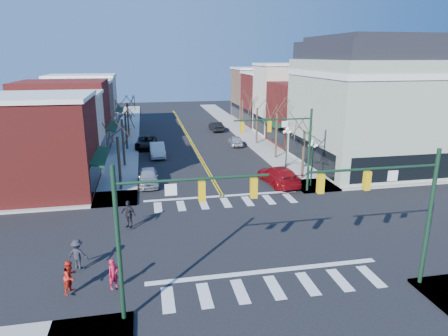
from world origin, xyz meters
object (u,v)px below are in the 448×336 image
car_left_mid (157,150)px  pedestrian_red_a (113,274)px  lamppost_midblock (287,140)px  car_right_near (279,175)px  car_left_near (148,177)px  car_right_mid (236,141)px  pedestrian_dark_b (78,254)px  car_left_far (146,142)px  lamppost_corner (312,155)px  pedestrian_dark_a (128,214)px  victorian_corner (366,103)px  car_right_far (216,126)px  pedestrian_red_b (70,277)px

car_left_mid → pedestrian_red_a: 27.77m
lamppost_midblock → car_right_near: 5.99m
car_left_mid → car_left_near: bearing=-98.0°
car_right_mid → pedestrian_dark_b: size_ratio=2.32×
lamppost_midblock → car_left_far: lamppost_midblock is taller
lamppost_corner → car_left_near: bearing=166.0°
car_left_mid → car_right_near: size_ratio=0.84×
pedestrian_red_a → pedestrian_dark_b: (-2.03, 2.38, 0.07)m
car_left_mid → pedestrian_red_a: (-3.17, -27.59, 0.15)m
car_left_mid → car_left_far: car_left_mid is taller
lamppost_corner → lamppost_midblock: (0.00, 6.50, 0.00)m
car_left_near → pedestrian_dark_b: size_ratio=2.64×
car_left_near → pedestrian_dark_a: (-1.44, -9.53, 0.34)m
victorian_corner → lamppost_midblock: (-8.30, 0.50, -3.70)m
car_right_far → lamppost_corner: bearing=93.8°
car_left_far → pedestrian_dark_a: pedestrian_dark_a is taller
pedestrian_red_b → pedestrian_dark_a: size_ratio=0.89×
lamppost_corner → car_left_near: lamppost_corner is taller
car_left_near → pedestrian_dark_b: bearing=-106.2°
car_left_mid → lamppost_corner: bearing=-49.0°
lamppost_corner → pedestrian_red_a: size_ratio=2.76×
lamppost_midblock → pedestrian_dark_a: (-15.66, -12.49, -1.86)m
car_right_far → pedestrian_dark_a: pedestrian_dark_a is taller
lamppost_midblock → car_right_far: size_ratio=0.99×
car_left_far → car_right_far: 14.71m
car_right_mid → pedestrian_dark_b: 32.90m
pedestrian_red_b → pedestrian_dark_b: size_ratio=1.00×
car_left_near → car_right_far: bearing=66.0°
car_left_far → pedestrian_dark_a: size_ratio=2.77×
victorian_corner → pedestrian_red_a: victorian_corner is taller
lamppost_midblock → car_left_near: lamppost_midblock is taller
pedestrian_red_b → pedestrian_dark_b: (0.00, 2.34, 0.00)m
car_left_far → car_right_far: (10.85, 9.93, -0.02)m
pedestrian_red_a → car_left_mid: bearing=43.9°
lamppost_corner → lamppost_midblock: size_ratio=1.00×
car_right_far → pedestrian_red_b: (-14.80, -42.31, 0.28)m
victorian_corner → pedestrian_dark_b: bearing=-147.3°
pedestrian_red_b → lamppost_corner: bearing=-26.8°
car_left_near → car_right_mid: bearing=50.7°
car_left_far → lamppost_midblock: bearing=-35.7°
car_right_mid → pedestrian_dark_b: (-15.43, -29.05, 0.33)m
pedestrian_red_b → car_right_near: bearing=-19.6°
car_left_far → pedestrian_red_a: 32.49m
lamppost_midblock → car_right_far: (-3.40, 22.46, -2.24)m
car_right_mid → car_left_near: bearing=55.9°
car_right_near → pedestrian_red_b: size_ratio=3.37×
victorian_corner → car_right_mid: bearing=132.6°
car_left_near → pedestrian_dark_a: size_ratio=2.35×
victorian_corner → pedestrian_dark_a: 27.36m
car_left_mid → pedestrian_dark_b: pedestrian_dark_b is taller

